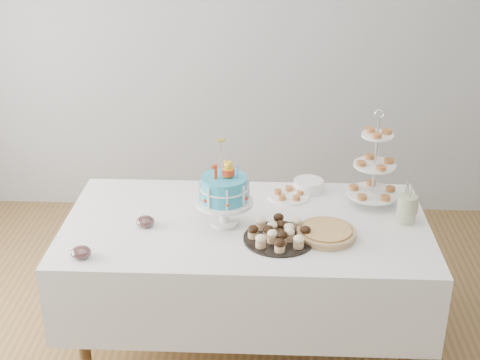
{
  "coord_description": "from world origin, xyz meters",
  "views": [
    {
      "loc": [
        0.11,
        -2.8,
        2.45
      ],
      "look_at": [
        -0.03,
        0.3,
        1.02
      ],
      "focal_mm": 50.0,
      "sensor_mm": 36.0,
      "label": 1
    }
  ],
  "objects_px": {
    "pie": "(326,233)",
    "utensil_pitcher": "(407,208)",
    "jam_bowl_a": "(81,253)",
    "tiered_stand": "(375,166)",
    "pastry_plate": "(289,195)",
    "birthday_cake": "(224,203)",
    "plate_stack": "(308,186)",
    "cupcake_tray": "(279,233)",
    "jam_bowl_b": "(145,222)",
    "table": "(246,259)"
  },
  "relations": [
    {
      "from": "tiered_stand",
      "to": "pastry_plate",
      "type": "relative_size",
      "value": 2.37
    },
    {
      "from": "jam_bowl_a",
      "to": "birthday_cake",
      "type": "bearing_deg",
      "value": 28.62
    },
    {
      "from": "table",
      "to": "tiered_stand",
      "type": "distance_m",
      "value": 0.87
    },
    {
      "from": "tiered_stand",
      "to": "plate_stack",
      "type": "xyz_separation_m",
      "value": [
        -0.34,
        0.15,
        -0.2
      ]
    },
    {
      "from": "pastry_plate",
      "to": "jam_bowl_b",
      "type": "distance_m",
      "value": 0.84
    },
    {
      "from": "tiered_stand",
      "to": "utensil_pitcher",
      "type": "bearing_deg",
      "value": -54.67
    },
    {
      "from": "jam_bowl_a",
      "to": "pastry_plate",
      "type": "bearing_deg",
      "value": 34.73
    },
    {
      "from": "pastry_plate",
      "to": "jam_bowl_b",
      "type": "xyz_separation_m",
      "value": [
        -0.75,
        -0.38,
        0.01
      ]
    },
    {
      "from": "cupcake_tray",
      "to": "pastry_plate",
      "type": "height_order",
      "value": "cupcake_tray"
    },
    {
      "from": "cupcake_tray",
      "to": "utensil_pitcher",
      "type": "xyz_separation_m",
      "value": [
        0.67,
        0.22,
        0.04
      ]
    },
    {
      "from": "jam_bowl_b",
      "to": "plate_stack",
      "type": "bearing_deg",
      "value": 28.21
    },
    {
      "from": "table",
      "to": "birthday_cake",
      "type": "relative_size",
      "value": 4.13
    },
    {
      "from": "plate_stack",
      "to": "jam_bowl_a",
      "type": "height_order",
      "value": "plate_stack"
    },
    {
      "from": "cupcake_tray",
      "to": "jam_bowl_b",
      "type": "bearing_deg",
      "value": 171.03
    },
    {
      "from": "tiered_stand",
      "to": "table",
      "type": "bearing_deg",
      "value": -159.81
    },
    {
      "from": "table",
      "to": "cupcake_tray",
      "type": "distance_m",
      "value": 0.36
    },
    {
      "from": "birthday_cake",
      "to": "tiered_stand",
      "type": "relative_size",
      "value": 0.84
    },
    {
      "from": "table",
      "to": "jam_bowl_b",
      "type": "bearing_deg",
      "value": -172.88
    },
    {
      "from": "tiered_stand",
      "to": "pastry_plate",
      "type": "height_order",
      "value": "tiered_stand"
    },
    {
      "from": "birthday_cake",
      "to": "jam_bowl_b",
      "type": "bearing_deg",
      "value": 174.84
    },
    {
      "from": "table",
      "to": "jam_bowl_a",
      "type": "height_order",
      "value": "jam_bowl_a"
    },
    {
      "from": "pastry_plate",
      "to": "birthday_cake",
      "type": "bearing_deg",
      "value": -135.65
    },
    {
      "from": "jam_bowl_a",
      "to": "pie",
      "type": "bearing_deg",
      "value": 11.76
    },
    {
      "from": "pie",
      "to": "utensil_pitcher",
      "type": "distance_m",
      "value": 0.47
    },
    {
      "from": "birthday_cake",
      "to": "utensil_pitcher",
      "type": "distance_m",
      "value": 0.95
    },
    {
      "from": "plate_stack",
      "to": "jam_bowl_b",
      "type": "distance_m",
      "value": 0.98
    },
    {
      "from": "cupcake_tray",
      "to": "tiered_stand",
      "type": "relative_size",
      "value": 0.66
    },
    {
      "from": "birthday_cake",
      "to": "plate_stack",
      "type": "xyz_separation_m",
      "value": [
        0.46,
        0.43,
        -0.09
      ]
    },
    {
      "from": "birthday_cake",
      "to": "pastry_plate",
      "type": "height_order",
      "value": "birthday_cake"
    },
    {
      "from": "pie",
      "to": "plate_stack",
      "type": "xyz_separation_m",
      "value": [
        -0.07,
        0.54,
        0.01
      ]
    },
    {
      "from": "cupcake_tray",
      "to": "utensil_pitcher",
      "type": "distance_m",
      "value": 0.7
    },
    {
      "from": "table",
      "to": "plate_stack",
      "type": "height_order",
      "value": "plate_stack"
    },
    {
      "from": "birthday_cake",
      "to": "jam_bowl_a",
      "type": "distance_m",
      "value": 0.76
    },
    {
      "from": "birthday_cake",
      "to": "plate_stack",
      "type": "bearing_deg",
      "value": 32.38
    },
    {
      "from": "cupcake_tray",
      "to": "jam_bowl_a",
      "type": "distance_m",
      "value": 0.97
    },
    {
      "from": "cupcake_tray",
      "to": "utensil_pitcher",
      "type": "relative_size",
      "value": 1.56
    },
    {
      "from": "plate_stack",
      "to": "cupcake_tray",
      "type": "bearing_deg",
      "value": -106.81
    },
    {
      "from": "plate_stack",
      "to": "pastry_plate",
      "type": "bearing_deg",
      "value": -141.6
    },
    {
      "from": "table",
      "to": "utensil_pitcher",
      "type": "distance_m",
      "value": 0.9
    },
    {
      "from": "birthday_cake",
      "to": "cupcake_tray",
      "type": "distance_m",
      "value": 0.33
    },
    {
      "from": "tiered_stand",
      "to": "jam_bowl_a",
      "type": "relative_size",
      "value": 5.61
    },
    {
      "from": "table",
      "to": "jam_bowl_a",
      "type": "relative_size",
      "value": 19.56
    },
    {
      "from": "table",
      "to": "utensil_pitcher",
      "type": "height_order",
      "value": "utensil_pitcher"
    },
    {
      "from": "jam_bowl_a",
      "to": "utensil_pitcher",
      "type": "relative_size",
      "value": 0.42
    },
    {
      "from": "table",
      "to": "cupcake_tray",
      "type": "relative_size",
      "value": 5.31
    },
    {
      "from": "jam_bowl_a",
      "to": "jam_bowl_b",
      "type": "bearing_deg",
      "value": 51.85
    },
    {
      "from": "birthday_cake",
      "to": "cupcake_tray",
      "type": "xyz_separation_m",
      "value": [
        0.28,
        -0.15,
        -0.09
      ]
    },
    {
      "from": "pie",
      "to": "plate_stack",
      "type": "bearing_deg",
      "value": 96.87
    },
    {
      "from": "utensil_pitcher",
      "to": "jam_bowl_a",
      "type": "bearing_deg",
      "value": -163.11
    },
    {
      "from": "plate_stack",
      "to": "pastry_plate",
      "type": "xyz_separation_m",
      "value": [
        -0.11,
        -0.09,
        -0.02
      ]
    }
  ]
}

